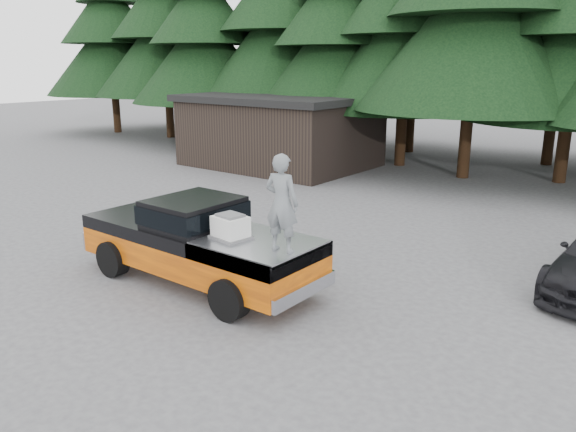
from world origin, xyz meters
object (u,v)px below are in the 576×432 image
Objects in this scene: pickup_truck at (199,254)px; man_on_bed at (282,203)px; air_compressor at (231,228)px; utility_building at (280,130)px.

man_on_bed is at bearing -4.37° from pickup_truck.
air_compressor is (1.23, -0.24, 0.89)m from pickup_truck.
utility_building reaches higher than air_compressor.
man_on_bed is at bearing 9.60° from air_compressor.
pickup_truck is 14.87m from utility_building.
pickup_truck is at bearing -58.23° from utility_building.
man_on_bed is (1.30, 0.04, 0.71)m from air_compressor.
utility_building is (-9.05, 12.85, 0.11)m from air_compressor.
utility_building reaches higher than pickup_truck.
air_compressor is at bearing -5.95° from man_on_bed.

